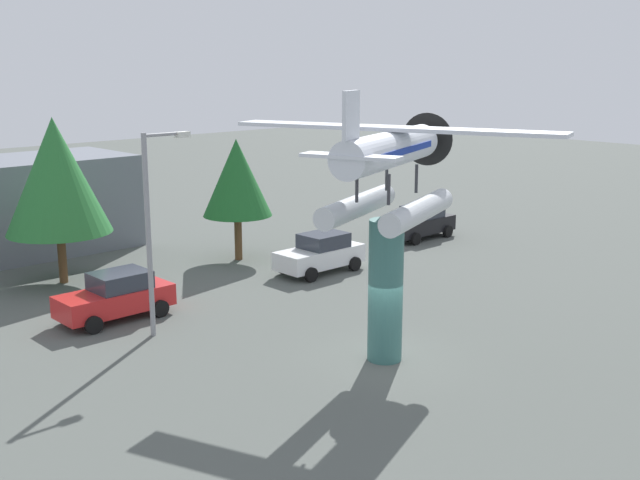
# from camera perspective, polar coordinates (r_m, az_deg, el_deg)

# --- Properties ---
(ground_plane) EXTENTS (140.00, 140.00, 0.00)m
(ground_plane) POSITION_cam_1_polar(r_m,az_deg,el_deg) (25.40, 4.70, -8.63)
(ground_plane) COLOR #515651
(display_pedestal) EXTENTS (1.10, 1.10, 4.55)m
(display_pedestal) POSITION_cam_1_polar(r_m,az_deg,el_deg) (24.66, 4.80, -3.71)
(display_pedestal) COLOR #386B66
(display_pedestal) RESTS_ON ground
(floatplane_monument) EXTENTS (7.19, 10.12, 4.00)m
(floatplane_monument) POSITION_cam_1_polar(r_m,az_deg,el_deg) (23.96, 5.09, 5.45)
(floatplane_monument) COLOR silver
(floatplane_monument) RESTS_ON display_pedestal
(car_mid_red) EXTENTS (4.20, 2.02, 1.76)m
(car_mid_red) POSITION_cam_1_polar(r_m,az_deg,el_deg) (29.77, -14.62, -3.96)
(car_mid_red) COLOR red
(car_mid_red) RESTS_ON ground
(car_far_white) EXTENTS (4.20, 2.02, 1.76)m
(car_far_white) POSITION_cam_1_polar(r_m,az_deg,el_deg) (35.16, 0.04, -0.96)
(car_far_white) COLOR white
(car_far_white) RESTS_ON ground
(car_distant_black) EXTENTS (4.20, 2.02, 1.76)m
(car_distant_black) POSITION_cam_1_polar(r_m,az_deg,el_deg) (42.28, 7.28, 1.31)
(car_distant_black) COLOR black
(car_distant_black) RESTS_ON ground
(streetlight_primary) EXTENTS (1.84, 0.28, 7.00)m
(streetlight_primary) POSITION_cam_1_polar(r_m,az_deg,el_deg) (27.05, -12.04, 1.57)
(streetlight_primary) COLOR gray
(streetlight_primary) RESTS_ON ground
(tree_east) EXTENTS (4.38, 4.38, 7.06)m
(tree_east) POSITION_cam_1_polar(r_m,az_deg,el_deg) (34.58, -18.66, 4.44)
(tree_east) COLOR brown
(tree_east) RESTS_ON ground
(tree_center_back) EXTENTS (3.27, 3.27, 5.78)m
(tree_center_back) POSITION_cam_1_polar(r_m,az_deg,el_deg) (37.04, -6.07, 4.52)
(tree_center_back) COLOR brown
(tree_center_back) RESTS_ON ground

